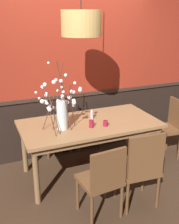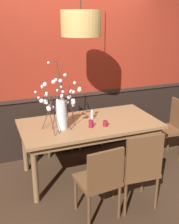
{
  "view_description": "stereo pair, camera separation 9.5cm",
  "coord_description": "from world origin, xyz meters",
  "views": [
    {
      "loc": [
        -1.34,
        -3.21,
        2.19
      ],
      "look_at": [
        0.0,
        0.0,
        0.92
      ],
      "focal_mm": 44.55,
      "sensor_mm": 36.0,
      "label": 1
    },
    {
      "loc": [
        -1.25,
        -3.24,
        2.19
      ],
      "look_at": [
        0.0,
        0.0,
        0.92
      ],
      "focal_mm": 44.55,
      "sensor_mm": 36.0,
      "label": 2
    }
  ],
  "objects": [
    {
      "name": "ground_plane",
      "position": [
        0.0,
        0.0,
        0.0
      ],
      "size": [
        24.0,
        24.0,
        0.0
      ],
      "primitive_type": "plane",
      "color": "#422D1E"
    },
    {
      "name": "back_wall",
      "position": [
        0.0,
        0.77,
        1.47
      ],
      "size": [
        4.32,
        0.14,
        2.96
      ],
      "color": "black",
      "rests_on": "ground"
    },
    {
      "name": "dining_table",
      "position": [
        0.0,
        0.0,
        0.69
      ],
      "size": [
        1.86,
        0.95,
        0.78
      ],
      "color": "#997047",
      "rests_on": "ground"
    },
    {
      "name": "chair_far_side_right",
      "position": [
        0.27,
        0.87,
        0.52
      ],
      "size": [
        0.47,
        0.41,
        0.9
      ],
      "color": "brown",
      "rests_on": "ground"
    },
    {
      "name": "chair_near_side_left",
      "position": [
        -0.23,
        -0.91,
        0.5
      ],
      "size": [
        0.47,
        0.45,
        0.89
      ],
      "color": "brown",
      "rests_on": "ground"
    },
    {
      "name": "chair_head_east_end",
      "position": [
        1.33,
        -0.01,
        0.52
      ],
      "size": [
        0.47,
        0.44,
        0.93
      ],
      "color": "brown",
      "rests_on": "ground"
    },
    {
      "name": "chair_far_side_left",
      "position": [
        -0.27,
        0.87,
        0.53
      ],
      "size": [
        0.46,
        0.43,
        0.92
      ],
      "color": "brown",
      "rests_on": "ground"
    },
    {
      "name": "chair_near_side_right",
      "position": [
        0.25,
        -0.9,
        0.53
      ],
      "size": [
        0.48,
        0.44,
        0.97
      ],
      "color": "brown",
      "rests_on": "ground"
    },
    {
      "name": "vase_with_blossoms",
      "position": [
        -0.41,
        -0.06,
        1.03
      ],
      "size": [
        0.54,
        0.51,
        0.88
      ],
      "color": "silver",
      "rests_on": "dining_table"
    },
    {
      "name": "candle_holder_nearer_center",
      "position": [
        0.14,
        -0.2,
        0.81
      ],
      "size": [
        0.07,
        0.07,
        0.08
      ],
      "color": "maroon",
      "rests_on": "dining_table"
    },
    {
      "name": "candle_holder_nearer_edge",
      "position": [
        -0.04,
        -0.17,
        0.83
      ],
      "size": [
        0.07,
        0.07,
        0.1
      ],
      "color": "maroon",
      "rests_on": "dining_table"
    },
    {
      "name": "condiment_bottle",
      "position": [
        0.08,
        0.11,
        0.84
      ],
      "size": [
        0.04,
        0.04,
        0.13
      ],
      "color": "#ADADB2",
      "rests_on": "dining_table"
    },
    {
      "name": "pendant_lamp",
      "position": [
        -0.14,
        -0.07,
        2.06
      ],
      "size": [
        0.47,
        0.47,
        1.05
      ],
      "color": "tan"
    }
  ]
}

